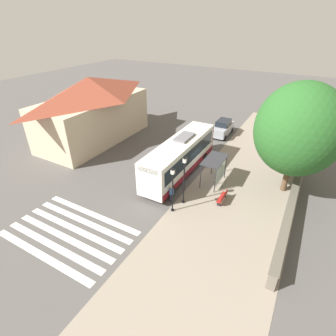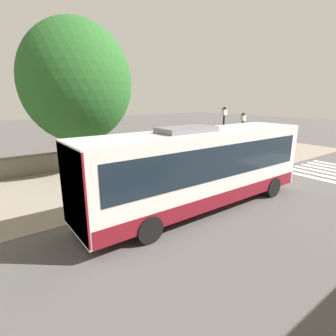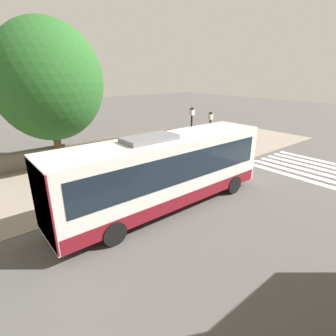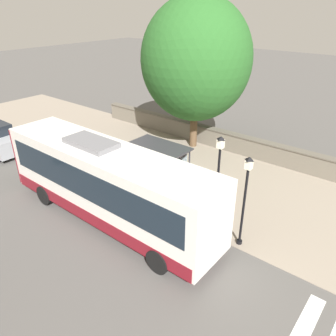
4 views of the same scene
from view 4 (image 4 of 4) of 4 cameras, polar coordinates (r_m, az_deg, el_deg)
name	(u,v)px [view 4 (image 4 of 4)]	position (r m, az deg, el deg)	size (l,w,h in m)	color
ground_plane	(124,195)	(17.27, -7.60, -4.74)	(120.00, 120.00, 0.00)	#514F4C
sidewalk_plaza	(177,165)	(20.18, 1.57, 0.48)	(9.00, 44.00, 0.02)	gray
stone_wall	(213,137)	(23.01, 7.77, 5.40)	(0.60, 20.00, 1.27)	#6B6356
bus	(107,182)	(14.64, -10.56, -2.50)	(2.61, 11.14, 3.71)	silver
bus_shelter	(161,153)	(16.83, -1.19, 2.71)	(1.66, 3.12, 2.53)	#2D2D33
pedestrian	(213,223)	(13.67, 7.78, -9.51)	(0.34, 0.22, 1.60)	#2D3347
bench	(215,182)	(17.53, 8.22, -2.45)	(0.40, 1.71, 0.88)	maroon
street_lamp_near	(245,195)	(12.97, 13.27, -4.57)	(0.28, 0.28, 3.99)	black
street_lamp_far	(218,177)	(13.63, 8.70, -1.49)	(0.28, 0.28, 4.36)	black
shade_tree	(196,60)	(21.46, 4.92, 18.21)	(6.91, 6.91, 9.58)	brown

